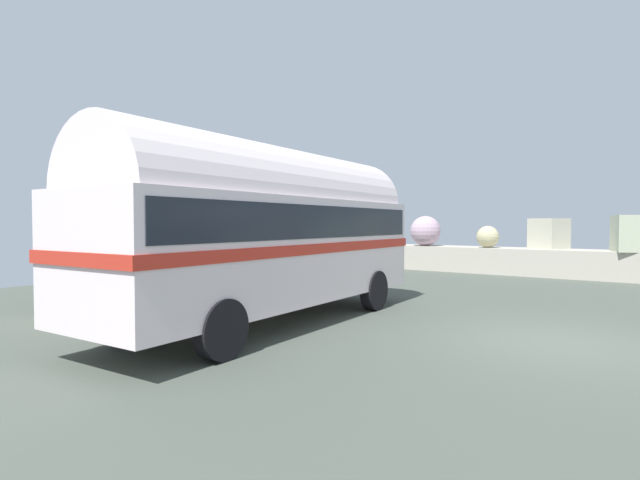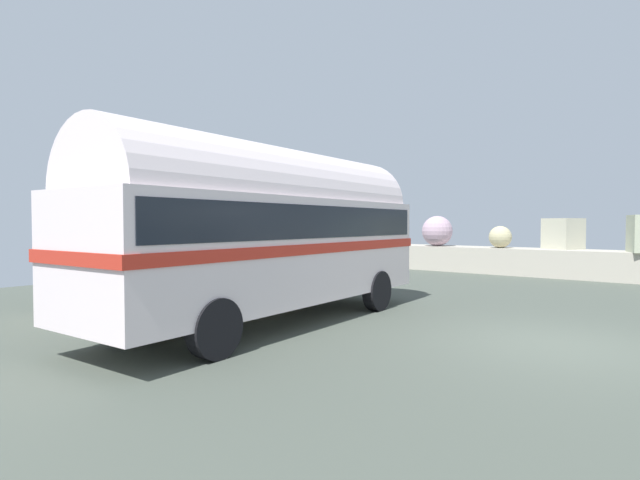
# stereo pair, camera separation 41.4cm
# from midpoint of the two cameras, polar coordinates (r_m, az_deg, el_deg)

# --- Properties ---
(ground) EXTENTS (32.00, 26.00, 0.02)m
(ground) POSITION_cam_midpoint_polar(r_m,az_deg,el_deg) (9.67, 24.46, -10.84)
(ground) COLOR #454C43
(breakwater) EXTENTS (31.36, 2.54, 2.49)m
(breakwater) POSITION_cam_midpoint_polar(r_m,az_deg,el_deg) (21.13, 31.61, -1.91)
(breakwater) COLOR #ADA798
(breakwater) RESTS_ON ground
(vintage_coach) EXTENTS (3.00, 8.73, 3.70)m
(vintage_coach) POSITION_cam_midpoint_polar(r_m,az_deg,el_deg) (10.30, -6.88, 1.53)
(vintage_coach) COLOR black
(vintage_coach) RESTS_ON ground
(second_coach) EXTENTS (4.06, 8.89, 3.70)m
(second_coach) POSITION_cam_midpoint_polar(r_m,az_deg,el_deg) (15.22, -14.94, 1.60)
(second_coach) COLOR black
(second_coach) RESTS_ON ground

